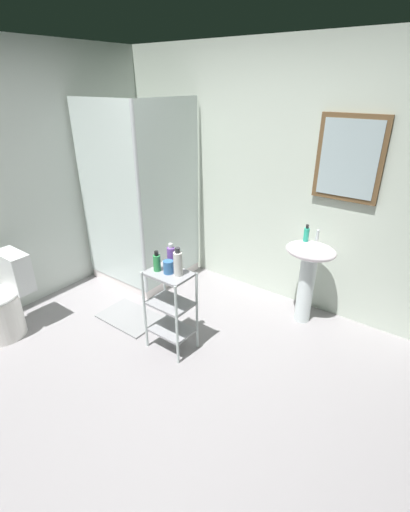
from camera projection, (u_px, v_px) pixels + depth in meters
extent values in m
cube|color=gray|center=(148.00, 383.00, 2.86)|extent=(4.20, 4.20, 0.02)
cube|color=silver|center=(271.00, 178.00, 3.65)|extent=(4.20, 0.10, 2.50)
cube|color=brown|center=(349.00, 159.00, 3.07)|extent=(0.56, 0.03, 0.72)
cube|color=silver|center=(349.00, 159.00, 3.06)|extent=(0.48, 0.01, 0.64)
cube|color=white|center=(147.00, 269.00, 4.49)|extent=(0.90, 0.90, 0.10)
cube|color=silver|center=(109.00, 198.00, 3.73)|extent=(0.90, 0.02, 1.90)
cube|color=silver|center=(171.00, 196.00, 3.81)|extent=(0.02, 0.90, 1.90)
cylinder|color=silver|center=(140.00, 206.00, 3.49)|extent=(0.04, 0.04, 1.90)
cylinder|color=silver|center=(147.00, 265.00, 4.46)|extent=(0.08, 0.08, 0.00)
cylinder|color=white|center=(305.00, 289.00, 3.47)|extent=(0.15, 0.15, 0.68)
ellipsoid|color=white|center=(311.00, 251.00, 3.30)|extent=(0.46, 0.37, 0.13)
cylinder|color=silver|center=(317.00, 235.00, 3.34)|extent=(0.03, 0.03, 0.10)
cylinder|color=white|center=(1.00, 317.00, 3.31)|extent=(0.37, 0.37, 0.40)
cube|color=white|center=(15.00, 271.00, 3.30)|extent=(0.35, 0.17, 0.36)
cylinder|color=silver|center=(145.00, 311.00, 3.09)|extent=(0.02, 0.02, 0.74)
cylinder|color=silver|center=(177.00, 326.00, 2.90)|extent=(0.02, 0.02, 0.74)
cylinder|color=silver|center=(165.00, 298.00, 3.28)|extent=(0.02, 0.02, 0.74)
cylinder|color=silver|center=(197.00, 312.00, 3.09)|extent=(0.02, 0.02, 0.74)
cube|color=#99999E|center=(172.00, 329.00, 3.17)|extent=(0.36, 0.26, 0.02)
cube|color=#99999E|center=(170.00, 303.00, 3.06)|extent=(0.36, 0.26, 0.02)
cube|color=#99999E|center=(169.00, 274.00, 2.94)|extent=(0.36, 0.26, 0.02)
cylinder|color=#2DBC99|center=(306.00, 235.00, 3.31)|extent=(0.05, 0.05, 0.12)
cylinder|color=black|center=(307.00, 227.00, 3.28)|extent=(0.03, 0.03, 0.03)
cylinder|color=silver|center=(178.00, 264.00, 2.86)|extent=(0.07, 0.07, 0.20)
cylinder|color=#333338|center=(177.00, 250.00, 2.81)|extent=(0.04, 0.04, 0.04)
cylinder|color=purple|center=(171.00, 258.00, 2.97)|extent=(0.06, 0.06, 0.18)
cylinder|color=silver|center=(171.00, 246.00, 2.92)|extent=(0.03, 0.03, 0.04)
cylinder|color=green|center=(157.00, 263.00, 2.94)|extent=(0.06, 0.06, 0.14)
cylinder|color=black|center=(156.00, 253.00, 2.90)|extent=(0.03, 0.03, 0.04)
cylinder|color=#3870B2|center=(168.00, 267.00, 2.91)|extent=(0.08, 0.08, 0.11)
cube|color=gray|center=(130.00, 317.00, 3.63)|extent=(0.60, 0.40, 0.02)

